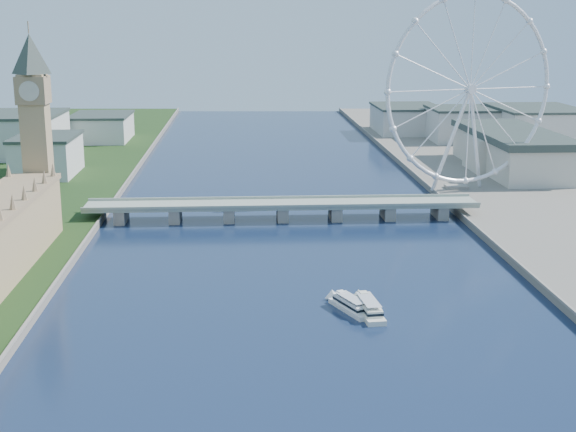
{
  "coord_description": "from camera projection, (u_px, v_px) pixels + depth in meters",
  "views": [
    {
      "loc": [
        -22.57,
        -139.29,
        108.7
      ],
      "look_at": [
        -2.05,
        210.0,
        23.71
      ],
      "focal_mm": 50.0,
      "sensor_mm": 36.0,
      "label": 1
    }
  ],
  "objects": [
    {
      "name": "city_skyline",
      "position": [
        312.0,
        129.0,
        703.61
      ],
      "size": [
        505.0,
        280.0,
        32.0
      ],
      "color": "beige",
      "rests_on": "ground"
    },
    {
      "name": "tour_boat_near",
      "position": [
        351.0,
        311.0,
        309.48
      ],
      "size": [
        16.99,
        27.59,
        5.95
      ],
      "primitive_type": null,
      "rotation": [
        0.0,
        0.0,
        0.4
      ],
      "color": "white",
      "rests_on": "ground"
    },
    {
      "name": "london_eye",
      "position": [
        470.0,
        90.0,
        497.41
      ],
      "size": [
        113.6,
        39.12,
        124.3
      ],
      "color": "silver",
      "rests_on": "ground"
    },
    {
      "name": "big_ben",
      "position": [
        34.0,
        107.0,
        408.74
      ],
      "size": [
        20.02,
        20.02,
        110.0
      ],
      "color": "tan",
      "rests_on": "ground"
    },
    {
      "name": "westminster_bridge",
      "position": [
        282.0,
        208.0,
        451.52
      ],
      "size": [
        220.0,
        22.0,
        9.5
      ],
      "color": "gray",
      "rests_on": "ground"
    },
    {
      "name": "county_hall",
      "position": [
        510.0,
        174.0,
        589.17
      ],
      "size": [
        54.0,
        144.0,
        35.0
      ],
      "primitive_type": null,
      "color": "beige",
      "rests_on": "ground"
    },
    {
      "name": "tour_boat_far",
      "position": [
        368.0,
        314.0,
        305.82
      ],
      "size": [
        10.42,
        29.88,
        6.46
      ],
      "primitive_type": null,
      "rotation": [
        0.0,
        0.0,
        0.1
      ],
      "color": "silver",
      "rests_on": "ground"
    }
  ]
}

